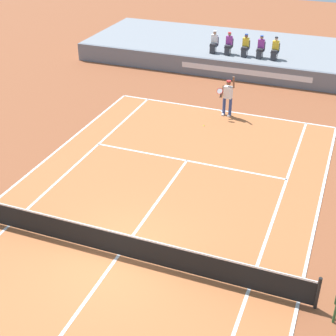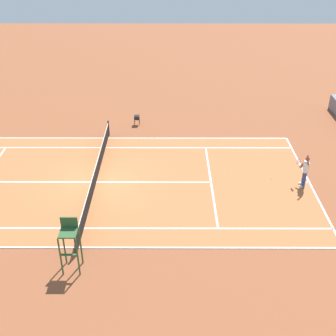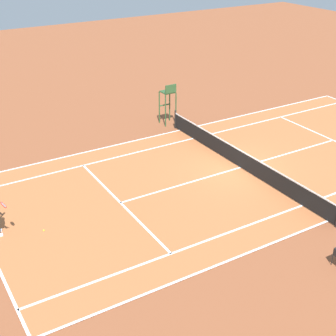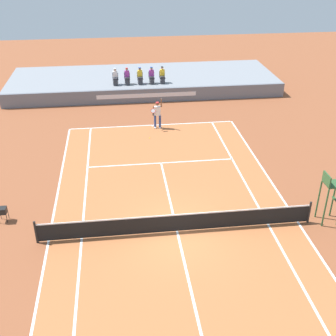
% 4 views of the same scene
% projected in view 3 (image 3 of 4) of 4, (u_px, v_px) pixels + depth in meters
% --- Properties ---
extents(ground_plane, '(80.00, 80.00, 0.00)m').
position_uv_depth(ground_plane, '(240.00, 168.00, 23.42)').
color(ground_plane, brown).
extents(court, '(11.08, 23.88, 0.03)m').
position_uv_depth(court, '(240.00, 168.00, 23.42)').
color(court, '#B76638').
rests_on(court, ground).
extents(net, '(11.98, 0.10, 1.07)m').
position_uv_depth(net, '(241.00, 158.00, 23.19)').
color(net, black).
rests_on(net, ground).
extents(tennis_ball, '(0.07, 0.07, 0.07)m').
position_uv_depth(tennis_ball, '(44.00, 230.00, 18.62)').
color(tennis_ball, '#D1E533').
rests_on(tennis_ball, ground).
extents(umpire_chair, '(0.77, 0.77, 2.44)m').
position_uv_depth(umpire_chair, '(168.00, 98.00, 27.87)').
color(umpire_chair, '#2D562D').
rests_on(umpire_chair, ground).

